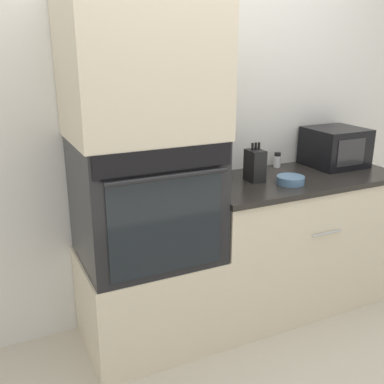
% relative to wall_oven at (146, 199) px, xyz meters
% --- Properties ---
extents(ground_plane, '(12.00, 12.00, 0.00)m').
position_rel_wall_oven_xyz_m(ground_plane, '(0.38, -0.30, -0.90)').
color(ground_plane, beige).
extents(wall_back, '(8.00, 0.05, 2.50)m').
position_rel_wall_oven_xyz_m(wall_back, '(0.38, 0.33, 0.35)').
color(wall_back, silver).
rests_on(wall_back, ground_plane).
extents(oven_cabinet_base, '(0.76, 0.60, 0.56)m').
position_rel_wall_oven_xyz_m(oven_cabinet_base, '(-0.00, 0.00, -0.62)').
color(oven_cabinet_base, beige).
rests_on(oven_cabinet_base, ground_plane).
extents(wall_oven, '(0.73, 0.64, 0.68)m').
position_rel_wall_oven_xyz_m(wall_oven, '(0.00, 0.00, 0.00)').
color(wall_oven, black).
rests_on(wall_oven, oven_cabinet_base).
extents(oven_cabinet_upper, '(0.76, 0.60, 0.74)m').
position_rel_wall_oven_xyz_m(oven_cabinet_upper, '(-0.00, 0.00, 0.71)').
color(oven_cabinet_upper, beige).
rests_on(oven_cabinet_upper, wall_oven).
extents(counter_unit, '(1.33, 0.63, 0.91)m').
position_rel_wall_oven_xyz_m(counter_unit, '(1.03, 0.00, -0.45)').
color(counter_unit, beige).
rests_on(counter_unit, ground_plane).
extents(microwave, '(0.37, 0.35, 0.26)m').
position_rel_wall_oven_xyz_m(microwave, '(1.42, 0.11, 0.13)').
color(microwave, black).
rests_on(microwave, counter_unit).
extents(knife_block, '(0.09, 0.12, 0.24)m').
position_rel_wall_oven_xyz_m(knife_block, '(0.72, 0.03, 0.10)').
color(knife_block, black).
rests_on(knife_block, counter_unit).
extents(bowl, '(0.17, 0.17, 0.05)m').
position_rel_wall_oven_xyz_m(bowl, '(0.88, -0.12, 0.03)').
color(bowl, '#517599').
rests_on(bowl, counter_unit).
extents(condiment_jar_near, '(0.05, 0.05, 0.07)m').
position_rel_wall_oven_xyz_m(condiment_jar_near, '(0.87, 0.17, 0.04)').
color(condiment_jar_near, silver).
rests_on(condiment_jar_near, counter_unit).
extents(condiment_jar_mid, '(0.05, 0.05, 0.10)m').
position_rel_wall_oven_xyz_m(condiment_jar_mid, '(1.04, 0.24, 0.05)').
color(condiment_jar_mid, silver).
rests_on(condiment_jar_mid, counter_unit).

